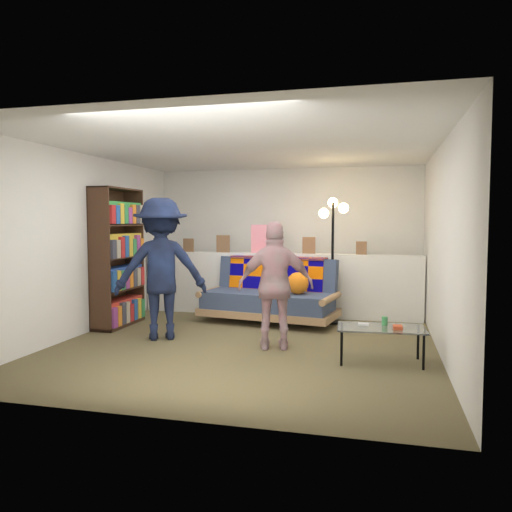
{
  "coord_description": "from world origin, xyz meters",
  "views": [
    {
      "loc": [
        1.6,
        -5.92,
        1.51
      ],
      "look_at": [
        0.0,
        0.4,
        1.05
      ],
      "focal_mm": 35.0,
      "sensor_mm": 36.0,
      "label": 1
    }
  ],
  "objects_px": {
    "coffee_table": "(382,329)",
    "person_left": "(161,269)",
    "person_right": "(276,286)",
    "floor_lamp": "(333,234)",
    "futon_sofa": "(271,295)",
    "bookshelf": "(118,262)"
  },
  "relations": [
    {
      "from": "person_right",
      "to": "floor_lamp",
      "type": "bearing_deg",
      "value": -119.56
    },
    {
      "from": "floor_lamp",
      "to": "coffee_table",
      "type": "bearing_deg",
      "value": -70.26
    },
    {
      "from": "futon_sofa",
      "to": "person_right",
      "type": "relative_size",
      "value": 1.4
    },
    {
      "from": "futon_sofa",
      "to": "person_right",
      "type": "bearing_deg",
      "value": -75.73
    },
    {
      "from": "person_right",
      "to": "person_left",
      "type": "bearing_deg",
      "value": -19.41
    },
    {
      "from": "coffee_table",
      "to": "floor_lamp",
      "type": "xyz_separation_m",
      "value": [
        -0.71,
        1.98,
        0.96
      ]
    },
    {
      "from": "floor_lamp",
      "to": "person_left",
      "type": "bearing_deg",
      "value": -142.94
    },
    {
      "from": "futon_sofa",
      "to": "coffee_table",
      "type": "distance_m",
      "value": 2.42
    },
    {
      "from": "bookshelf",
      "to": "floor_lamp",
      "type": "xyz_separation_m",
      "value": [
        2.98,
        0.95,
        0.39
      ]
    },
    {
      "from": "floor_lamp",
      "to": "person_left",
      "type": "height_order",
      "value": "floor_lamp"
    },
    {
      "from": "person_left",
      "to": "futon_sofa",
      "type": "bearing_deg",
      "value": -156.32
    },
    {
      "from": "futon_sofa",
      "to": "floor_lamp",
      "type": "height_order",
      "value": "floor_lamp"
    },
    {
      "from": "coffee_table",
      "to": "person_left",
      "type": "height_order",
      "value": "person_left"
    },
    {
      "from": "coffee_table",
      "to": "person_right",
      "type": "distance_m",
      "value": 1.3
    },
    {
      "from": "floor_lamp",
      "to": "bookshelf",
      "type": "bearing_deg",
      "value": -162.39
    },
    {
      "from": "futon_sofa",
      "to": "person_right",
      "type": "height_order",
      "value": "person_right"
    },
    {
      "from": "bookshelf",
      "to": "person_right",
      "type": "height_order",
      "value": "bookshelf"
    },
    {
      "from": "bookshelf",
      "to": "person_right",
      "type": "xyz_separation_m",
      "value": [
        2.48,
        -0.75,
        -0.17
      ]
    },
    {
      "from": "coffee_table",
      "to": "floor_lamp",
      "type": "distance_m",
      "value": 2.31
    },
    {
      "from": "person_right",
      "to": "coffee_table",
      "type": "bearing_deg",
      "value": 153.79
    },
    {
      "from": "person_left",
      "to": "person_right",
      "type": "distance_m",
      "value": 1.55
    },
    {
      "from": "bookshelf",
      "to": "person_left",
      "type": "xyz_separation_m",
      "value": [
        0.95,
        -0.59,
        -0.02
      ]
    }
  ]
}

